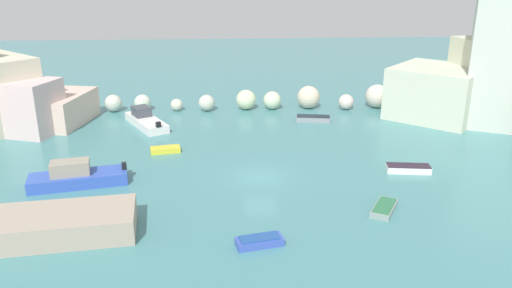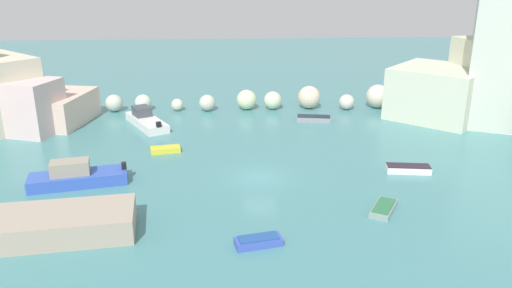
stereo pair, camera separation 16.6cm
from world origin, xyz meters
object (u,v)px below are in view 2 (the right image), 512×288
stone_dock (61,224)px  moored_boat_6 (258,241)px  moored_boat_3 (384,208)px  moored_boat_5 (146,120)px  moored_boat_0 (165,149)px  moored_boat_4 (314,119)px  moored_boat_2 (408,169)px  moored_boat_1 (77,176)px

stone_dock → moored_boat_6: 11.85m
moored_boat_3 → moored_boat_5: moored_boat_5 is taller
stone_dock → moored_boat_0: stone_dock is taller
moored_boat_5 → moored_boat_4: bearing=-117.1°
moored_boat_0 → moored_boat_2: size_ratio=0.77×
stone_dock → moored_boat_4: 29.53m
stone_dock → moored_boat_4: size_ratio=2.37×
moored_boat_3 → moored_boat_4: bearing=-146.6°
moored_boat_2 → moored_boat_5: (-22.27, 13.89, 0.28)m
moored_boat_2 → moored_boat_5: 26.25m
moored_boat_5 → moored_boat_6: bearing=174.1°
moored_boat_6 → moored_boat_5: bearing=100.0°
moored_boat_0 → moored_boat_6: 17.59m
moored_boat_4 → moored_boat_1: bearing=-133.7°
stone_dock → moored_boat_2: stone_dock is taller
moored_boat_2 → moored_boat_6: (-12.49, -10.20, -0.03)m
moored_boat_2 → moored_boat_5: moored_boat_5 is taller
moored_boat_1 → moored_boat_5: bearing=-113.4°
moored_boat_1 → moored_boat_5: moored_boat_1 is taller
moored_boat_2 → moored_boat_4: size_ratio=0.97×
moored_boat_1 → moored_boat_2: bearing=169.8°
moored_boat_1 → moored_boat_0: bearing=-142.8°
moored_boat_0 → moored_boat_2: bearing=152.7°
moored_boat_1 → moored_boat_4: moored_boat_1 is taller
moored_boat_0 → moored_boat_2: 20.38m
moored_boat_3 → moored_boat_4: 20.64m
stone_dock → moored_boat_6: (11.69, -1.91, -0.50)m
moored_boat_5 → moored_boat_0: bearing=171.2°
moored_boat_2 → moored_boat_6: 16.12m
moored_boat_3 → moored_boat_5: bearing=-107.5°
moored_boat_2 → moored_boat_4: (-5.00, 14.17, 0.01)m
moored_boat_0 → moored_boat_5: size_ratio=0.38×
moored_boat_2 → moored_boat_3: 7.55m
stone_dock → moored_boat_2: size_ratio=2.46×
moored_boat_6 → moored_boat_2: bearing=27.1°
moored_boat_4 → moored_boat_5: bearing=-169.1°
moored_boat_0 → moored_boat_6: size_ratio=0.94×
moored_boat_0 → moored_boat_3: (15.55, -12.37, -0.00)m
stone_dock → moored_boat_1: 7.65m
stone_dock → moored_boat_5: (1.90, 22.18, -0.19)m
moored_boat_3 → moored_boat_2: bearing=179.0°
moored_boat_2 → moored_boat_3: (-3.94, -6.44, -0.08)m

